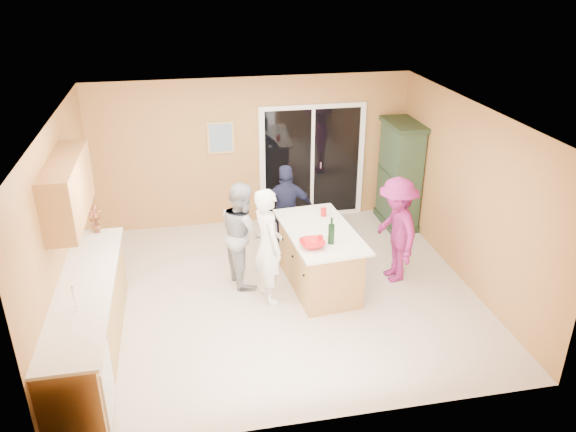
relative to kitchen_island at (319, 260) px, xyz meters
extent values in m
plane|color=beige|center=(-0.60, -0.08, -0.42)|extent=(5.50, 5.50, 0.00)
cube|color=white|center=(-0.60, -0.08, 2.18)|extent=(5.50, 5.00, 0.10)
cube|color=tan|center=(-0.60, 2.42, 0.88)|extent=(5.50, 0.10, 2.60)
cube|color=tan|center=(-0.60, -2.58, 0.88)|extent=(5.50, 0.10, 2.60)
cube|color=tan|center=(-3.35, -0.08, 0.88)|extent=(0.10, 5.00, 2.60)
cube|color=tan|center=(2.15, -0.08, 0.88)|extent=(0.10, 5.00, 2.60)
cube|color=#A77D41|center=(-3.05, -0.98, 0.03)|extent=(0.60, 3.00, 0.90)
cube|color=silver|center=(-3.04, -2.08, -0.02)|extent=(0.62, 0.60, 0.72)
cube|color=white|center=(-3.04, -0.98, 0.50)|extent=(0.65, 3.05, 0.04)
cylinder|color=silver|center=(-3.05, -1.48, 0.67)|extent=(0.02, 0.02, 0.30)
cube|color=#A77D41|center=(-3.18, -0.28, 1.45)|extent=(0.35, 1.60, 0.75)
cube|color=white|center=(0.45, 2.39, 0.63)|extent=(1.90, 0.05, 2.10)
cube|color=black|center=(0.45, 2.37, 0.63)|extent=(1.70, 0.03, 1.94)
cube|color=white|center=(0.45, 2.37, 0.63)|extent=(0.06, 0.04, 1.94)
cube|color=silver|center=(0.60, 2.36, 0.58)|extent=(0.02, 0.03, 0.12)
cube|color=tan|center=(-1.15, 2.40, 1.18)|extent=(0.46, 0.03, 0.56)
cube|color=#44608E|center=(-1.15, 2.38, 1.18)|extent=(0.38, 0.02, 0.48)
cube|color=#A77D41|center=(0.00, 0.00, 0.01)|extent=(0.91, 1.58, 0.86)
cube|color=white|center=(0.00, 0.00, 0.46)|extent=(1.07, 1.79, 0.04)
cube|color=black|center=(0.00, 0.00, -0.37)|extent=(0.82, 1.50, 0.10)
cube|color=#1E321F|center=(1.89, 1.82, -0.37)|extent=(0.52, 0.98, 0.11)
cube|color=#2E4630|center=(1.89, 1.82, 0.50)|extent=(0.46, 0.92, 1.74)
cube|color=#1E321F|center=(1.89, 1.82, 1.41)|extent=(0.54, 1.02, 0.07)
imported|color=silver|center=(-0.77, -0.20, 0.41)|extent=(0.53, 0.68, 1.66)
imported|color=gray|center=(-1.05, 0.36, 0.35)|extent=(0.73, 0.85, 1.54)
imported|color=#171732|center=(-0.28, 1.03, 0.34)|extent=(0.90, 0.40, 1.52)
imported|color=#851D5B|center=(1.14, 0.00, 0.37)|extent=(0.64, 1.05, 1.59)
imported|color=red|center=(-0.22, -0.46, 0.52)|extent=(0.34, 0.34, 0.08)
imported|color=red|center=(-3.05, 0.44, 0.71)|extent=(0.23, 0.17, 0.39)
cylinder|color=red|center=(-0.09, -0.37, 0.53)|extent=(0.08, 0.08, 0.10)
cylinder|color=red|center=(0.17, 0.45, 0.54)|extent=(0.10, 0.10, 0.12)
cylinder|color=black|center=(0.05, -0.42, 0.61)|extent=(0.09, 0.09, 0.27)
cylinder|color=black|center=(0.05, -0.42, 0.80)|extent=(0.03, 0.03, 0.10)
cylinder|color=silver|center=(0.06, -0.15, 0.49)|extent=(0.26, 0.26, 0.01)
camera|label=1|loc=(-1.79, -6.84, 3.95)|focal=35.00mm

